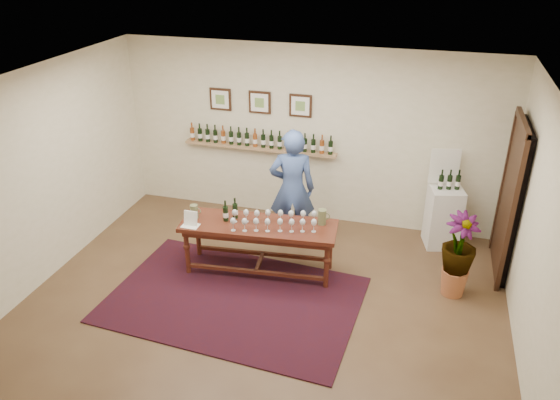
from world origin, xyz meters
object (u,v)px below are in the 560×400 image
(tasting_table, at_px, (259,231))
(potted_plant, at_px, (458,255))
(display_pedestal, at_px, (443,217))
(person, at_px, (292,189))

(tasting_table, bearing_deg, potted_plant, -1.44)
(display_pedestal, relative_size, potted_plant, 0.93)
(display_pedestal, height_order, person, person)
(potted_plant, bearing_deg, display_pedestal, 98.30)
(display_pedestal, xyz_separation_m, potted_plant, (0.18, -1.25, 0.12))
(tasting_table, distance_m, potted_plant, 2.59)
(person, bearing_deg, display_pedestal, -178.82)
(potted_plant, height_order, person, person)
(tasting_table, relative_size, display_pedestal, 2.33)
(tasting_table, distance_m, person, 0.92)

